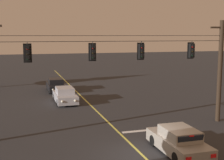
{
  "coord_description": "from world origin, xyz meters",
  "views": [
    {
      "loc": [
        -5.92,
        -14.22,
        6.16
      ],
      "look_at": [
        0.0,
        5.57,
        3.17
      ],
      "focal_mm": 50.13,
      "sensor_mm": 36.0,
      "label": 1
    }
  ],
  "objects_px": {
    "traffic_light_left_inner": "(93,52)",
    "traffic_light_centre": "(141,51)",
    "traffic_light_leftmost": "(28,53)",
    "car_oncoming_lead": "(65,95)",
    "car_waiting_near_lane": "(178,142)",
    "car_oncoming_trailing": "(56,85)",
    "traffic_light_right_inner": "(192,51)"
  },
  "relations": [
    {
      "from": "traffic_light_leftmost",
      "to": "car_oncoming_lead",
      "type": "height_order",
      "value": "traffic_light_leftmost"
    },
    {
      "from": "traffic_light_left_inner",
      "to": "traffic_light_right_inner",
      "type": "relative_size",
      "value": 1.0
    },
    {
      "from": "traffic_light_leftmost",
      "to": "traffic_light_right_inner",
      "type": "bearing_deg",
      "value": 0.0
    },
    {
      "from": "traffic_light_right_inner",
      "to": "car_oncoming_lead",
      "type": "xyz_separation_m",
      "value": [
        -7.32,
        9.45,
        -4.46
      ]
    },
    {
      "from": "traffic_light_centre",
      "to": "car_oncoming_lead",
      "type": "relative_size",
      "value": 0.28
    },
    {
      "from": "traffic_light_centre",
      "to": "car_waiting_near_lane",
      "type": "xyz_separation_m",
      "value": [
        0.21,
        -4.77,
        -4.46
      ]
    },
    {
      "from": "traffic_light_leftmost",
      "to": "traffic_light_centre",
      "type": "distance_m",
      "value": 7.09
    },
    {
      "from": "traffic_light_left_inner",
      "to": "traffic_light_centre",
      "type": "distance_m",
      "value": 3.21
    },
    {
      "from": "traffic_light_left_inner",
      "to": "traffic_light_centre",
      "type": "bearing_deg",
      "value": 0.0
    },
    {
      "from": "traffic_light_right_inner",
      "to": "car_oncoming_lead",
      "type": "distance_m",
      "value": 12.76
    },
    {
      "from": "traffic_light_centre",
      "to": "car_oncoming_lead",
      "type": "bearing_deg",
      "value": 111.19
    },
    {
      "from": "traffic_light_left_inner",
      "to": "car_oncoming_lead",
      "type": "height_order",
      "value": "traffic_light_left_inner"
    },
    {
      "from": "traffic_light_centre",
      "to": "traffic_light_leftmost",
      "type": "bearing_deg",
      "value": 180.0
    },
    {
      "from": "traffic_light_right_inner",
      "to": "car_oncoming_lead",
      "type": "height_order",
      "value": "traffic_light_right_inner"
    },
    {
      "from": "car_oncoming_trailing",
      "to": "traffic_light_leftmost",
      "type": "bearing_deg",
      "value": -102.01
    },
    {
      "from": "traffic_light_right_inner",
      "to": "traffic_light_centre",
      "type": "bearing_deg",
      "value": 180.0
    },
    {
      "from": "car_waiting_near_lane",
      "to": "car_oncoming_trailing",
      "type": "height_order",
      "value": "same"
    },
    {
      "from": "traffic_light_centre",
      "to": "traffic_light_right_inner",
      "type": "distance_m",
      "value": 3.66
    },
    {
      "from": "traffic_light_leftmost",
      "to": "traffic_light_centre",
      "type": "relative_size",
      "value": 1.0
    },
    {
      "from": "traffic_light_leftmost",
      "to": "car_oncoming_trailing",
      "type": "height_order",
      "value": "traffic_light_leftmost"
    },
    {
      "from": "car_oncoming_trailing",
      "to": "traffic_light_right_inner",
      "type": "bearing_deg",
      "value": -64.38
    },
    {
      "from": "traffic_light_right_inner",
      "to": "car_oncoming_trailing",
      "type": "distance_m",
      "value": 17.8
    },
    {
      "from": "car_waiting_near_lane",
      "to": "car_oncoming_trailing",
      "type": "relative_size",
      "value": 0.98
    },
    {
      "from": "traffic_light_leftmost",
      "to": "car_oncoming_trailing",
      "type": "xyz_separation_m",
      "value": [
        3.31,
        15.54,
        -4.46
      ]
    },
    {
      "from": "car_waiting_near_lane",
      "to": "car_oncoming_lead",
      "type": "distance_m",
      "value": 14.74
    },
    {
      "from": "traffic_light_left_inner",
      "to": "car_oncoming_lead",
      "type": "distance_m",
      "value": 10.46
    },
    {
      "from": "traffic_light_leftmost",
      "to": "car_oncoming_lead",
      "type": "xyz_separation_m",
      "value": [
        3.43,
        9.45,
        -4.46
      ]
    },
    {
      "from": "traffic_light_centre",
      "to": "car_oncoming_trailing",
      "type": "height_order",
      "value": "traffic_light_centre"
    },
    {
      "from": "traffic_light_right_inner",
      "to": "car_waiting_near_lane",
      "type": "xyz_separation_m",
      "value": [
        -3.45,
        -4.77,
        -4.46
      ]
    },
    {
      "from": "car_oncoming_trailing",
      "to": "car_oncoming_lead",
      "type": "bearing_deg",
      "value": -88.8
    },
    {
      "from": "car_oncoming_lead",
      "to": "traffic_light_left_inner",
      "type": "bearing_deg",
      "value": -87.28
    },
    {
      "from": "car_oncoming_lead",
      "to": "traffic_light_right_inner",
      "type": "bearing_deg",
      "value": -52.22
    }
  ]
}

